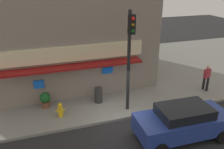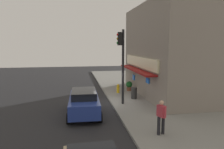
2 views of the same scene
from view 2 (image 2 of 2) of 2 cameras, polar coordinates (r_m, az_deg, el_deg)
The scene contains 9 objects.
ground_plane at distance 16.91m, azimuth -0.35°, elevation -7.82°, with size 59.34×59.34×0.00m, color #232326.
sidewalk at distance 18.96m, azimuth 19.12°, elevation -6.29°, with size 39.56×12.73×0.16m, color gray.
corner_building at distance 20.87m, azimuth 20.20°, elevation 6.08°, with size 11.32×10.36×7.88m.
traffic_light at distance 15.86m, azimuth 2.59°, elevation 4.63°, with size 0.32×0.58×5.53m.
fire_hydrant at distance 19.98m, azimuth 1.61°, elevation -3.76°, with size 0.51×0.27×0.81m.
trash_can at distance 17.93m, azimuth 5.84°, elevation -4.91°, with size 0.48×0.48×0.93m, color #2D2D2D.
pedestrian at distance 11.07m, azimuth 12.90°, elevation -10.55°, with size 0.61×0.46×1.73m.
potted_plant_by_doorway at distance 20.89m, azimuth 4.56°, elevation -2.94°, with size 0.61×0.61×0.93m.
parked_car_blue at distance 14.35m, azimuth -7.42°, elevation -7.21°, with size 4.53×2.19×1.64m.
Camera 2 is at (16.05, -2.65, 4.59)m, focal length 34.55 mm.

